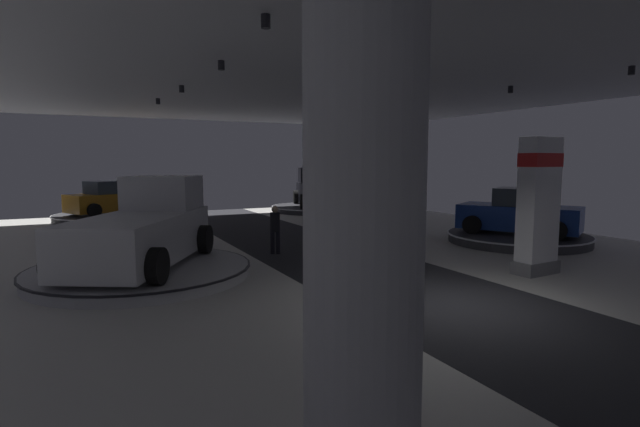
{
  "coord_description": "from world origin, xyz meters",
  "views": [
    {
      "loc": [
        -7.01,
        -7.66,
        3.05
      ],
      "look_at": [
        -0.3,
        5.87,
        1.4
      ],
      "focal_mm": 27.09,
      "sensor_mm": 36.0,
      "label": 1
    }
  ],
  "objects_px": {
    "column_left": "(364,191)",
    "display_platform_mid_left": "(141,271)",
    "brand_sign_pylon": "(538,204)",
    "visitor_walking_near": "(275,227)",
    "display_platform_deep_left": "(112,216)",
    "display_car_mid_right": "(520,213)",
    "pickup_truck_deep_right": "(317,190)",
    "display_platform_deep_right": "(318,208)",
    "pickup_truck_mid_left": "(145,229)",
    "display_platform_mid_right": "(518,238)",
    "display_car_deep_left": "(111,199)"
  },
  "relations": [
    {
      "from": "brand_sign_pylon",
      "to": "display_platform_mid_left",
      "type": "distance_m",
      "value": 10.71
    },
    {
      "from": "display_car_deep_left",
      "to": "display_car_mid_right",
      "type": "height_order",
      "value": "display_car_mid_right"
    },
    {
      "from": "display_platform_deep_left",
      "to": "display_car_deep_left",
      "type": "height_order",
      "value": "display_car_deep_left"
    },
    {
      "from": "display_car_deep_left",
      "to": "visitor_walking_near",
      "type": "height_order",
      "value": "display_car_deep_left"
    },
    {
      "from": "brand_sign_pylon",
      "to": "display_platform_mid_right",
      "type": "relative_size",
      "value": 0.72
    },
    {
      "from": "display_platform_mid_right",
      "to": "display_platform_mid_left",
      "type": "relative_size",
      "value": 0.9
    },
    {
      "from": "display_car_deep_left",
      "to": "pickup_truck_mid_left",
      "type": "xyz_separation_m",
      "value": [
        0.11,
        -13.75,
        0.16
      ]
    },
    {
      "from": "pickup_truck_deep_right",
      "to": "display_platform_mid_left",
      "type": "distance_m",
      "value": 17.86
    },
    {
      "from": "brand_sign_pylon",
      "to": "display_car_deep_left",
      "type": "bearing_deg",
      "value": 117.71
    },
    {
      "from": "display_platform_mid_left",
      "to": "pickup_truck_mid_left",
      "type": "bearing_deg",
      "value": 60.72
    },
    {
      "from": "display_platform_mid_right",
      "to": "pickup_truck_deep_right",
      "type": "distance_m",
      "value": 14.07
    },
    {
      "from": "column_left",
      "to": "display_car_mid_right",
      "type": "distance_m",
      "value": 14.9
    },
    {
      "from": "pickup_truck_mid_left",
      "to": "display_platform_deep_right",
      "type": "bearing_deg",
      "value": 48.2
    },
    {
      "from": "pickup_truck_deep_right",
      "to": "display_platform_mid_left",
      "type": "bearing_deg",
      "value": -131.15
    },
    {
      "from": "column_left",
      "to": "display_platform_mid_left",
      "type": "xyz_separation_m",
      "value": [
        -1.2,
        9.13,
        -2.58
      ]
    },
    {
      "from": "display_platform_deep_left",
      "to": "visitor_walking_near",
      "type": "height_order",
      "value": "visitor_walking_near"
    },
    {
      "from": "display_car_deep_left",
      "to": "display_platform_deep_right",
      "type": "bearing_deg",
      "value": -4.47
    },
    {
      "from": "brand_sign_pylon",
      "to": "display_platform_deep_left",
      "type": "distance_m",
      "value": 20.76
    },
    {
      "from": "brand_sign_pylon",
      "to": "pickup_truck_deep_right",
      "type": "bearing_deg",
      "value": 83.33
    },
    {
      "from": "brand_sign_pylon",
      "to": "visitor_walking_near",
      "type": "height_order",
      "value": "brand_sign_pylon"
    },
    {
      "from": "display_platform_deep_left",
      "to": "visitor_walking_near",
      "type": "relative_size",
      "value": 3.58
    },
    {
      "from": "brand_sign_pylon",
      "to": "display_platform_mid_right",
      "type": "bearing_deg",
      "value": 46.33
    },
    {
      "from": "display_platform_mid_right",
      "to": "pickup_truck_deep_right",
      "type": "relative_size",
      "value": 0.9
    },
    {
      "from": "column_left",
      "to": "display_platform_deep_left",
      "type": "distance_m",
      "value": 23.34
    },
    {
      "from": "display_platform_deep_left",
      "to": "pickup_truck_deep_right",
      "type": "distance_m",
      "value": 11.73
    },
    {
      "from": "column_left",
      "to": "pickup_truck_deep_right",
      "type": "xyz_separation_m",
      "value": [
        10.53,
        22.56,
        -1.49
      ]
    },
    {
      "from": "display_car_deep_left",
      "to": "display_car_mid_right",
      "type": "distance_m",
      "value": 19.68
    },
    {
      "from": "pickup_truck_deep_right",
      "to": "pickup_truck_mid_left",
      "type": "distance_m",
      "value": 17.52
    },
    {
      "from": "brand_sign_pylon",
      "to": "display_car_mid_right",
      "type": "height_order",
      "value": "brand_sign_pylon"
    },
    {
      "from": "pickup_truck_mid_left",
      "to": "brand_sign_pylon",
      "type": "bearing_deg",
      "value": -25.66
    },
    {
      "from": "brand_sign_pylon",
      "to": "display_platform_deep_right",
      "type": "height_order",
      "value": "brand_sign_pylon"
    },
    {
      "from": "display_car_mid_right",
      "to": "visitor_walking_near",
      "type": "height_order",
      "value": "display_car_mid_right"
    },
    {
      "from": "display_platform_mid_right",
      "to": "display_platform_mid_left",
      "type": "bearing_deg",
      "value": 177.74
    },
    {
      "from": "column_left",
      "to": "display_platform_mid_right",
      "type": "relative_size",
      "value": 1.07
    },
    {
      "from": "display_platform_mid_right",
      "to": "visitor_walking_near",
      "type": "xyz_separation_m",
      "value": [
        -8.93,
        1.99,
        0.72
      ]
    },
    {
      "from": "display_platform_deep_left",
      "to": "pickup_truck_deep_right",
      "type": "relative_size",
      "value": 1.0
    },
    {
      "from": "column_left",
      "to": "display_platform_deep_left",
      "type": "height_order",
      "value": "column_left"
    },
    {
      "from": "display_platform_deep_left",
      "to": "display_platform_deep_right",
      "type": "bearing_deg",
      "value": -4.55
    },
    {
      "from": "display_platform_deep_right",
      "to": "pickup_truck_mid_left",
      "type": "distance_m",
      "value": 17.26
    },
    {
      "from": "display_platform_mid_left",
      "to": "display_platform_deep_left",
      "type": "bearing_deg",
      "value": 89.71
    },
    {
      "from": "display_car_deep_left",
      "to": "visitor_walking_near",
      "type": "distance_m",
      "value": 13.27
    },
    {
      "from": "display_platform_mid_left",
      "to": "pickup_truck_mid_left",
      "type": "relative_size",
      "value": 1.0
    },
    {
      "from": "column_left",
      "to": "display_car_deep_left",
      "type": "relative_size",
      "value": 1.2
    },
    {
      "from": "display_platform_mid_right",
      "to": "visitor_walking_near",
      "type": "distance_m",
      "value": 9.17
    },
    {
      "from": "brand_sign_pylon",
      "to": "display_car_mid_right",
      "type": "xyz_separation_m",
      "value": [
        3.61,
        3.74,
        -0.8
      ]
    },
    {
      "from": "visitor_walking_near",
      "to": "display_platform_deep_right",
      "type": "bearing_deg",
      "value": 57.89
    },
    {
      "from": "column_left",
      "to": "display_car_mid_right",
      "type": "xyz_separation_m",
      "value": [
        12.07,
        8.58,
        -1.64
      ]
    },
    {
      "from": "display_platform_deep_left",
      "to": "display_car_deep_left",
      "type": "relative_size",
      "value": 1.25
    },
    {
      "from": "display_platform_deep_left",
      "to": "display_platform_mid_right",
      "type": "bearing_deg",
      "value": -47.85
    },
    {
      "from": "display_platform_mid_left",
      "to": "pickup_truck_mid_left",
      "type": "distance_m",
      "value": 1.12
    }
  ]
}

